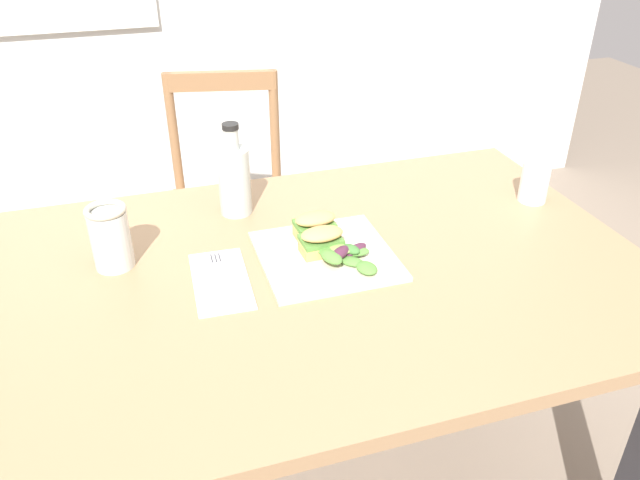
{
  "coord_description": "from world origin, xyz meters",
  "views": [
    {
      "loc": [
        -0.41,
        -0.84,
        1.43
      ],
      "look_at": [
        -0.08,
        0.23,
        0.76
      ],
      "focal_mm": 35.03,
      "sensor_mm": 36.0,
      "label": 1
    }
  ],
  "objects_px": {
    "plate_lunch": "(326,256)",
    "cup_extra_side": "(535,182)",
    "sandwich_half_back": "(315,225)",
    "mason_jar_iced_tea": "(111,240)",
    "fork_on_napkin": "(220,274)",
    "bottle_cold_brew": "(235,183)",
    "dining_table": "(296,316)",
    "chair_wooden_far": "(228,208)",
    "sandwich_half_front": "(322,240)"
  },
  "relations": [
    {
      "from": "sandwich_half_back",
      "to": "mason_jar_iced_tea",
      "type": "xyz_separation_m",
      "value": [
        -0.41,
        0.03,
        0.02
      ]
    },
    {
      "from": "chair_wooden_far",
      "to": "fork_on_napkin",
      "type": "height_order",
      "value": "chair_wooden_far"
    },
    {
      "from": "sandwich_half_back",
      "to": "fork_on_napkin",
      "type": "distance_m",
      "value": 0.24
    },
    {
      "from": "fork_on_napkin",
      "to": "plate_lunch",
      "type": "bearing_deg",
      "value": 0.86
    },
    {
      "from": "dining_table",
      "to": "mason_jar_iced_tea",
      "type": "xyz_separation_m",
      "value": [
        -0.34,
        0.13,
        0.17
      ]
    },
    {
      "from": "sandwich_half_back",
      "to": "dining_table",
      "type": "bearing_deg",
      "value": -125.9
    },
    {
      "from": "fork_on_napkin",
      "to": "sandwich_half_front",
      "type": "bearing_deg",
      "value": 3.19
    },
    {
      "from": "chair_wooden_far",
      "to": "sandwich_half_front",
      "type": "xyz_separation_m",
      "value": [
        0.07,
        -0.83,
        0.33
      ]
    },
    {
      "from": "mason_jar_iced_tea",
      "to": "plate_lunch",
      "type": "bearing_deg",
      "value": -13.65
    },
    {
      "from": "dining_table",
      "to": "sandwich_half_front",
      "type": "bearing_deg",
      "value": 28.58
    },
    {
      "from": "chair_wooden_far",
      "to": "plate_lunch",
      "type": "relative_size",
      "value": 3.24
    },
    {
      "from": "cup_extra_side",
      "to": "sandwich_half_front",
      "type": "bearing_deg",
      "value": -170.87
    },
    {
      "from": "dining_table",
      "to": "bottle_cold_brew",
      "type": "xyz_separation_m",
      "value": [
        -0.06,
        0.28,
        0.19
      ]
    },
    {
      "from": "chair_wooden_far",
      "to": "fork_on_napkin",
      "type": "bearing_deg",
      "value": -99.8
    },
    {
      "from": "sandwich_half_back",
      "to": "bottle_cold_brew",
      "type": "height_order",
      "value": "bottle_cold_brew"
    },
    {
      "from": "bottle_cold_brew",
      "to": "cup_extra_side",
      "type": "distance_m",
      "value": 0.71
    },
    {
      "from": "plate_lunch",
      "to": "sandwich_half_back",
      "type": "distance_m",
      "value": 0.08
    },
    {
      "from": "cup_extra_side",
      "to": "sandwich_half_back",
      "type": "bearing_deg",
      "value": -177.45
    },
    {
      "from": "chair_wooden_far",
      "to": "bottle_cold_brew",
      "type": "xyz_separation_m",
      "value": [
        -0.06,
        -0.58,
        0.37
      ]
    },
    {
      "from": "bottle_cold_brew",
      "to": "mason_jar_iced_tea",
      "type": "xyz_separation_m",
      "value": [
        -0.28,
        -0.15,
        -0.01
      ]
    },
    {
      "from": "sandwich_half_front",
      "to": "cup_extra_side",
      "type": "xyz_separation_m",
      "value": [
        0.56,
        0.09,
        0.01
      ]
    },
    {
      "from": "plate_lunch",
      "to": "cup_extra_side",
      "type": "relative_size",
      "value": 2.74
    },
    {
      "from": "sandwich_half_back",
      "to": "mason_jar_iced_tea",
      "type": "bearing_deg",
      "value": 176.34
    },
    {
      "from": "dining_table",
      "to": "plate_lunch",
      "type": "bearing_deg",
      "value": 21.03
    },
    {
      "from": "sandwich_half_front",
      "to": "bottle_cold_brew",
      "type": "bearing_deg",
      "value": 118.18
    },
    {
      "from": "sandwich_half_front",
      "to": "bottle_cold_brew",
      "type": "relative_size",
      "value": 0.42
    },
    {
      "from": "chair_wooden_far",
      "to": "sandwich_half_front",
      "type": "bearing_deg",
      "value": -85.2
    },
    {
      "from": "sandwich_half_front",
      "to": "cup_extra_side",
      "type": "bearing_deg",
      "value": 9.13
    },
    {
      "from": "cup_extra_side",
      "to": "chair_wooden_far",
      "type": "bearing_deg",
      "value": 130.5
    },
    {
      "from": "dining_table",
      "to": "sandwich_half_front",
      "type": "relative_size",
      "value": 15.77
    },
    {
      "from": "sandwich_half_back",
      "to": "fork_on_napkin",
      "type": "relative_size",
      "value": 0.49
    },
    {
      "from": "plate_lunch",
      "to": "sandwich_half_front",
      "type": "relative_size",
      "value": 2.94
    },
    {
      "from": "bottle_cold_brew",
      "to": "mason_jar_iced_tea",
      "type": "height_order",
      "value": "bottle_cold_brew"
    },
    {
      "from": "sandwich_half_back",
      "to": "cup_extra_side",
      "type": "bearing_deg",
      "value": 2.55
    },
    {
      "from": "sandwich_half_front",
      "to": "cup_extra_side",
      "type": "relative_size",
      "value": 0.93
    },
    {
      "from": "dining_table",
      "to": "chair_wooden_far",
      "type": "distance_m",
      "value": 0.88
    },
    {
      "from": "fork_on_napkin",
      "to": "bottle_cold_brew",
      "type": "bearing_deg",
      "value": 71.99
    },
    {
      "from": "plate_lunch",
      "to": "fork_on_napkin",
      "type": "relative_size",
      "value": 1.45
    },
    {
      "from": "fork_on_napkin",
      "to": "cup_extra_side",
      "type": "distance_m",
      "value": 0.78
    },
    {
      "from": "fork_on_napkin",
      "to": "bottle_cold_brew",
      "type": "height_order",
      "value": "bottle_cold_brew"
    },
    {
      "from": "chair_wooden_far",
      "to": "sandwich_half_back",
      "type": "bearing_deg",
      "value": -84.34
    },
    {
      "from": "sandwich_half_back",
      "to": "bottle_cold_brew",
      "type": "xyz_separation_m",
      "value": [
        -0.14,
        0.18,
        0.04
      ]
    },
    {
      "from": "plate_lunch",
      "to": "mason_jar_iced_tea",
      "type": "xyz_separation_m",
      "value": [
        -0.41,
        0.1,
        0.06
      ]
    },
    {
      "from": "chair_wooden_far",
      "to": "cup_extra_side",
      "type": "xyz_separation_m",
      "value": [
        0.63,
        -0.74,
        0.34
      ]
    },
    {
      "from": "plate_lunch",
      "to": "sandwich_half_back",
      "type": "relative_size",
      "value": 2.94
    },
    {
      "from": "plate_lunch",
      "to": "sandwich_half_front",
      "type": "xyz_separation_m",
      "value": [
        -0.01,
        0.01,
        0.03
      ]
    },
    {
      "from": "dining_table",
      "to": "cup_extra_side",
      "type": "relative_size",
      "value": 14.72
    },
    {
      "from": "cup_extra_side",
      "to": "dining_table",
      "type": "bearing_deg",
      "value": -168.56
    },
    {
      "from": "dining_table",
      "to": "bottle_cold_brew",
      "type": "distance_m",
      "value": 0.34
    },
    {
      "from": "sandwich_half_back",
      "to": "cup_extra_side",
      "type": "relative_size",
      "value": 0.93
    }
  ]
}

